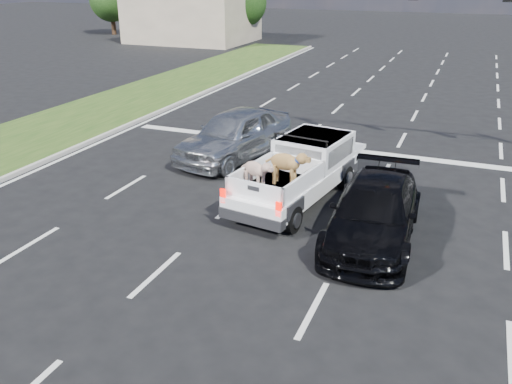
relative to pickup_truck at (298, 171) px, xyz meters
The scene contains 11 objects.
ground 5.11m from the pickup_truck, 87.90° to the right, with size 160.00×160.00×0.00m, color black.
road_markings 1.76m from the pickup_truck, 83.12° to the left, with size 17.75×60.00×0.01m.
grass_median_left 11.39m from the pickup_truck, behind, with size 5.00×60.00×0.10m, color #214314.
curb_left 8.95m from the pickup_truck, behind, with size 0.15×60.00×0.14m, color #A49F96.
building_left 36.79m from the pickup_truck, 122.62° to the left, with size 10.00×8.00×4.40m, color #C0AE93.
tree_far_a 44.51m from the pickup_truck, 132.13° to the left, with size 4.20×4.20×5.40m.
tree_far_b 40.74m from the pickup_truck, 125.85° to the left, with size 4.20×4.20×5.40m.
tree_far_c 36.64m from the pickup_truck, 115.63° to the left, with size 4.20×4.20×5.40m.
pickup_truck is the anchor object (origin of this frame).
silver_sedan 4.10m from the pickup_truck, 139.53° to the left, with size 2.01×4.99×1.70m, color #B1B4B8.
black_coupe 2.94m from the pickup_truck, 34.38° to the right, with size 1.97×4.84×1.41m, color black.
Camera 1 is at (4.01, -8.52, 6.06)m, focal length 38.00 mm.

